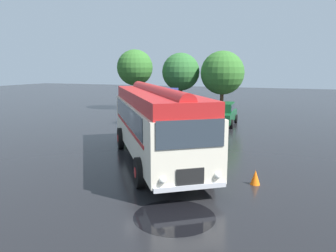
{
  "coord_description": "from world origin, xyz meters",
  "views": [
    {
      "loc": [
        5.31,
        -12.42,
        4.27
      ],
      "look_at": [
        -0.6,
        2.46,
        1.4
      ],
      "focal_mm": 35.0,
      "sensor_mm": 36.0,
      "label": 1
    }
  ],
  "objects_px": {
    "vintage_bus": "(156,121)",
    "car_near_left": "(190,112)",
    "box_van": "(156,103)",
    "traffic_cone": "(255,177)",
    "car_mid_left": "(222,114)"
  },
  "relations": [
    {
      "from": "box_van",
      "to": "traffic_cone",
      "type": "distance_m",
      "value": 15.78
    },
    {
      "from": "vintage_bus",
      "to": "car_near_left",
      "type": "xyz_separation_m",
      "value": [
        -1.82,
        10.79,
        -1.05
      ]
    },
    {
      "from": "car_near_left",
      "to": "box_van",
      "type": "bearing_deg",
      "value": 173.75
    },
    {
      "from": "car_near_left",
      "to": "car_mid_left",
      "type": "bearing_deg",
      "value": 0.78
    },
    {
      "from": "box_van",
      "to": "traffic_cone",
      "type": "height_order",
      "value": "box_van"
    },
    {
      "from": "car_near_left",
      "to": "box_van",
      "type": "xyz_separation_m",
      "value": [
        -3.02,
        0.33,
        0.52
      ]
    },
    {
      "from": "traffic_cone",
      "to": "box_van",
      "type": "bearing_deg",
      "value": 127.03
    },
    {
      "from": "box_van",
      "to": "traffic_cone",
      "type": "relative_size",
      "value": 10.57
    },
    {
      "from": "vintage_bus",
      "to": "car_near_left",
      "type": "relative_size",
      "value": 2.19
    },
    {
      "from": "vintage_bus",
      "to": "car_mid_left",
      "type": "distance_m",
      "value": 10.89
    },
    {
      "from": "vintage_bus",
      "to": "traffic_cone",
      "type": "distance_m",
      "value": 5.12
    },
    {
      "from": "traffic_cone",
      "to": "car_mid_left",
      "type": "bearing_deg",
      "value": 107.76
    },
    {
      "from": "car_near_left",
      "to": "traffic_cone",
      "type": "relative_size",
      "value": 7.96
    },
    {
      "from": "car_mid_left",
      "to": "box_van",
      "type": "distance_m",
      "value": 5.58
    },
    {
      "from": "vintage_bus",
      "to": "traffic_cone",
      "type": "xyz_separation_m",
      "value": [
        4.64,
        -1.45,
        -1.62
      ]
    }
  ]
}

